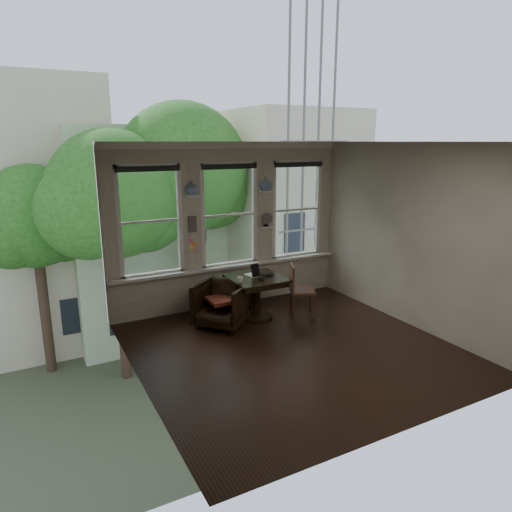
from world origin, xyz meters
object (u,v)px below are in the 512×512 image
side_chair_right (302,290)px  laptop (267,276)px  table (256,298)px  armchair_left (222,304)px  mug (240,280)px

side_chair_right → laptop: size_ratio=3.06×
table → side_chair_right: bearing=-16.9°
table → laptop: size_ratio=2.99×
armchair_left → laptop: (0.83, -0.03, 0.39)m
side_chair_right → laptop: (-0.61, 0.21, 0.30)m
side_chair_right → laptop: side_chair_right is taller
armchair_left → laptop: bearing=47.4°
side_chair_right → mug: (-1.16, 0.11, 0.34)m
armchair_left → side_chair_right: side_chair_right is taller
side_chair_right → mug: bearing=110.0°
side_chair_right → mug: side_chair_right is taller
laptop → armchair_left: bearing=-175.5°
table → armchair_left: 0.65m
table → laptop: bearing=-10.2°
laptop → side_chair_right: bearing=-12.3°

